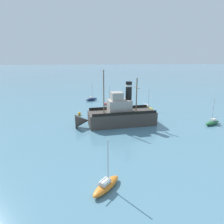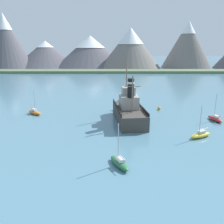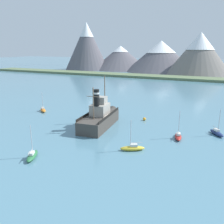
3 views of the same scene
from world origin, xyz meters
The scene contains 9 objects.
ground_plane centered at (0.00, 0.00, 0.00)m, with size 600.00×600.00×0.00m, color teal.
mountain_ridge centered at (12.67, 110.58, 13.27)m, with size 190.72×65.15×32.46m.
shoreline_strip centered at (0.00, 82.31, 0.60)m, with size 240.00×12.00×1.20m, color #5B704C.
old_tugboat centered at (-0.76, 0.14, 1.83)m, with size 5.63×14.67×9.90m.
sailboat_orange centered at (-18.96, 4.13, 0.43)m, with size 3.61×3.30×4.90m.
sailboat_green centered at (-2.88, -16.89, 0.43)m, with size 2.62×3.91×4.90m.
sailboat_red centered at (14.81, -0.20, 0.43)m, with size 1.89×3.95×4.90m.
sailboat_yellow centered at (9.27, -8.27, 0.43)m, with size 3.87×2.77×4.90m.
mooring_buoy centered at (6.23, 7.48, 0.35)m, with size 0.69×0.69×0.69m, color orange.
Camera 2 is at (-3.71, -40.80, 12.90)m, focal length 38.00 mm.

